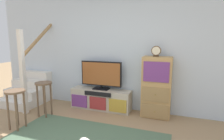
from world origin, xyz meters
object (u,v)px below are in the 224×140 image
object	(u,v)px
desk_clock	(156,51)
bar_stool_far	(44,91)
side_cabinet	(156,87)
television	(101,75)
bar_stool_near	(16,100)
media_console	(101,99)

from	to	relation	value
desk_clock	bar_stool_far	size ratio (longest dim) A/B	0.29
side_cabinet	bar_stool_far	bearing A→B (deg)	-160.62
television	bar_stool_near	bearing A→B (deg)	-126.33
media_console	desk_clock	bearing A→B (deg)	-0.23
media_console	bar_stool_near	bearing A→B (deg)	-126.80
side_cabinet	desk_clock	world-z (taller)	desk_clock
desk_clock	bar_stool_far	bearing A→B (deg)	-160.71
television	side_cabinet	xyz separation A→B (m)	(1.24, -0.01, -0.18)
television	bar_stool_near	xyz separation A→B (m)	(-1.04, -1.42, -0.28)
desk_clock	side_cabinet	bearing A→B (deg)	25.04
bar_stool_far	media_console	bearing A→B (deg)	38.62
side_cabinet	bar_stool_far	xyz separation A→B (m)	(-2.19, -0.77, -0.09)
media_console	bar_stool_near	xyz separation A→B (m)	(-1.04, -1.39, 0.30)
desk_clock	media_console	bearing A→B (deg)	179.77
television	bar_stool_far	world-z (taller)	television
desk_clock	bar_stool_far	xyz separation A→B (m)	(-2.16, -0.76, -0.83)
desk_clock	bar_stool_near	xyz separation A→B (m)	(-2.25, -1.39, -0.83)
television	side_cabinet	distance (m)	1.25
television	bar_stool_near	world-z (taller)	television
bar_stool_near	desk_clock	bearing A→B (deg)	31.66
television	bar_stool_far	distance (m)	1.26
desk_clock	bar_stool_far	distance (m)	2.43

